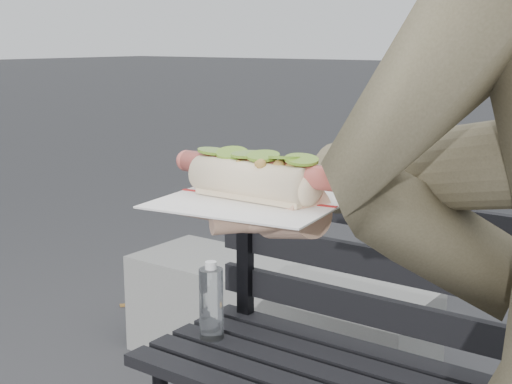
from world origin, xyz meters
The scene contains 3 objects.
park_bench centered at (-0.11, 0.85, 0.52)m, with size 1.50×0.44×0.88m.
concrete_block centered at (-1.04, 1.52, 0.20)m, with size 1.20×0.40×0.40m, color slate.
held_hotdog centered at (0.14, 0.10, 1.12)m, with size 0.62×0.31×0.20m.
Camera 1 is at (0.40, -0.59, 1.25)m, focal length 50.00 mm.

